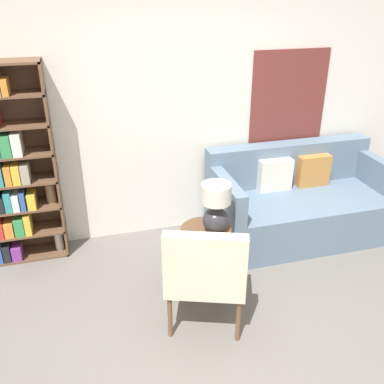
{
  "coord_description": "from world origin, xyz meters",
  "views": [
    {
      "loc": [
        -0.82,
        -2.04,
        2.45
      ],
      "look_at": [
        0.03,
        1.01,
        0.9
      ],
      "focal_mm": 40.0,
      "sensor_mm": 36.0,
      "label": 1
    }
  ],
  "objects": [
    {
      "name": "table_lamp",
      "position": [
        0.22,
        0.96,
        0.76
      ],
      "size": [
        0.25,
        0.25,
        0.44
      ],
      "color": "#2D2D33",
      "rests_on": "side_table"
    },
    {
      "name": "couch",
      "position": [
        1.35,
        1.55,
        0.34
      ],
      "size": [
        1.85,
        0.93,
        0.92
      ],
      "color": "slate",
      "rests_on": "ground_plane"
    },
    {
      "name": "ground_plane",
      "position": [
        0.0,
        0.0,
        0.0
      ],
      "size": [
        14.0,
        14.0,
        0.0
      ],
      "primitive_type": "plane",
      "color": "#66605B"
    },
    {
      "name": "armchair",
      "position": [
        -0.03,
        0.44,
        0.54
      ],
      "size": [
        0.76,
        0.75,
        0.91
      ],
      "color": "brown",
      "rests_on": "ground_plane"
    },
    {
      "name": "bookshelf",
      "position": [
        -1.47,
        1.84,
        0.94
      ],
      "size": [
        0.71,
        0.3,
        1.88
      ],
      "color": "brown",
      "rests_on": "ground_plane"
    },
    {
      "name": "wall_back",
      "position": [
        0.02,
        2.03,
        1.35
      ],
      "size": [
        6.4,
        0.08,
        2.7
      ],
      "color": "silver",
      "rests_on": "ground_plane"
    },
    {
      "name": "side_table",
      "position": [
        0.16,
        1.01,
        0.46
      ],
      "size": [
        0.45,
        0.45,
        0.53
      ],
      "color": "brown",
      "rests_on": "ground_plane"
    }
  ]
}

